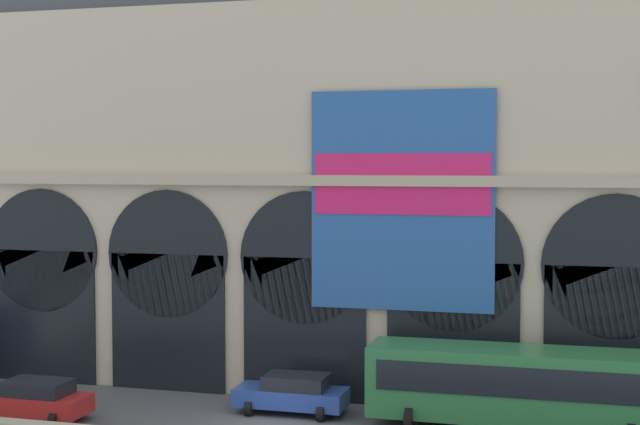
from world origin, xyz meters
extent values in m
cube|color=beige|center=(0.00, 7.71, 8.32)|extent=(38.25, 5.41, 16.65)
cube|color=black|center=(-12.34, 4.95, 2.98)|extent=(5.27, 0.20, 5.96)
cylinder|color=black|center=(-12.34, 4.95, 5.96)|extent=(5.55, 0.20, 5.55)
cube|color=black|center=(-6.17, 4.95, 2.98)|extent=(5.27, 0.20, 5.96)
cylinder|color=black|center=(-6.17, 4.95, 5.96)|extent=(5.55, 0.20, 5.55)
cube|color=black|center=(0.00, 4.95, 2.98)|extent=(5.27, 0.20, 5.96)
cylinder|color=black|center=(0.00, 4.95, 5.96)|extent=(5.55, 0.20, 5.55)
cube|color=black|center=(6.17, 4.95, 2.98)|extent=(5.27, 0.20, 5.96)
cylinder|color=black|center=(6.17, 4.95, 5.96)|extent=(5.55, 0.20, 5.55)
cube|color=black|center=(12.34, 4.95, 2.98)|extent=(5.27, 0.20, 5.96)
cylinder|color=black|center=(12.34, 4.95, 5.96)|extent=(5.55, 0.20, 5.55)
cube|color=#2659A5|center=(4.10, 4.83, 8.37)|extent=(7.44, 0.12, 8.82)
cube|color=#DB1E66|center=(4.10, 4.75, 9.05)|extent=(7.15, 0.04, 2.46)
cube|color=#B6AB91|center=(0.00, 4.85, 9.17)|extent=(38.25, 0.50, 0.44)
cube|color=red|center=(-9.22, -0.78, 0.65)|extent=(4.40, 1.80, 0.70)
cube|color=black|center=(-9.00, -0.78, 1.27)|extent=(2.46, 1.62, 0.55)
cylinder|color=black|center=(-10.68, 0.03, 0.30)|extent=(0.28, 0.60, 0.60)
cylinder|color=black|center=(-7.77, -1.59, 0.30)|extent=(0.28, 0.60, 0.60)
cylinder|color=black|center=(-7.77, 0.03, 0.30)|extent=(0.28, 0.60, 0.60)
cube|color=#28479E|center=(0.10, 2.78, 0.65)|extent=(4.40, 1.80, 0.70)
cube|color=black|center=(0.32, 2.78, 1.27)|extent=(2.46, 1.62, 0.55)
cylinder|color=black|center=(-1.36, 1.97, 0.30)|extent=(0.28, 0.60, 0.60)
cylinder|color=black|center=(-1.36, 3.59, 0.30)|extent=(0.28, 0.60, 0.60)
cylinder|color=black|center=(1.55, 1.97, 0.30)|extent=(0.28, 0.60, 0.60)
cylinder|color=black|center=(1.55, 3.59, 0.30)|extent=(0.28, 0.60, 0.60)
cube|color=#2D7A42|center=(8.94, 2.43, 1.80)|extent=(11.00, 2.50, 2.60)
cube|color=black|center=(8.94, 1.16, 2.15)|extent=(10.12, 0.04, 1.10)
cylinder|color=black|center=(5.09, 1.30, 0.50)|extent=(0.28, 1.00, 1.00)
cylinder|color=black|center=(5.09, 3.55, 0.50)|extent=(0.28, 1.00, 1.00)
cylinder|color=black|center=(12.79, 3.55, 0.50)|extent=(0.28, 1.00, 1.00)
camera|label=1|loc=(10.92, -31.88, 9.88)|focal=52.28mm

